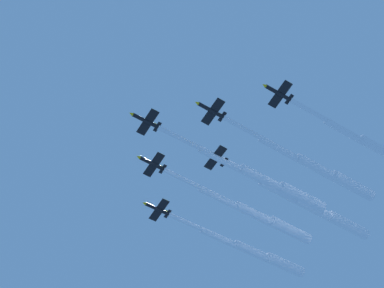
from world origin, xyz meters
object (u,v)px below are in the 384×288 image
(jet_port_inner, at_px, (319,169))
(jet_starboard_mid, at_px, (381,150))
(jet_port_mid, at_px, (316,210))
(jet_port_outer, at_px, (254,252))
(jet_starboard_inner, at_px, (257,215))
(jet_lead, at_px, (265,180))

(jet_port_inner, bearing_deg, jet_starboard_mid, -132.83)
(jet_port_inner, xyz_separation_m, jet_port_mid, (17.50, -8.57, 0.88))
(jet_port_inner, bearing_deg, jet_port_mid, -26.09)
(jet_starboard_mid, bearing_deg, jet_port_outer, 13.15)
(jet_starboard_inner, xyz_separation_m, jet_port_outer, (15.94, -6.38, -1.38))
(jet_starboard_inner, distance_m, jet_port_outer, 17.23)
(jet_lead, relative_size, jet_port_inner, 1.07)
(jet_lead, height_order, jet_port_inner, jet_lead)
(jet_port_mid, bearing_deg, jet_port_inner, 153.91)
(jet_lead, bearing_deg, jet_starboard_mid, -133.70)
(jet_lead, xyz_separation_m, jet_starboard_mid, (-24.60, -25.74, -0.06))
(jet_starboard_inner, bearing_deg, jet_port_outer, -21.80)
(jet_starboard_inner, distance_m, jet_starboard_mid, 46.51)
(jet_port_mid, relative_size, jet_starboard_mid, 1.04)
(jet_starboard_mid, distance_m, jet_port_outer, 59.50)
(jet_port_mid, bearing_deg, jet_starboard_inner, 51.46)
(jet_starboard_mid, height_order, jet_port_outer, jet_port_outer)
(jet_lead, height_order, jet_starboard_mid, jet_lead)
(jet_port_inner, height_order, jet_port_mid, jet_port_mid)
(jet_lead, height_order, jet_port_outer, jet_port_outer)
(jet_starboard_mid, bearing_deg, jet_port_inner, 47.17)
(jet_port_mid, height_order, jet_starboard_mid, jet_starboard_mid)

